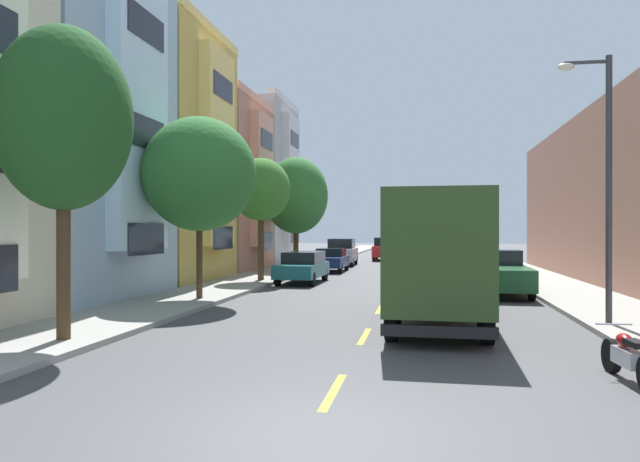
{
  "coord_description": "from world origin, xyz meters",
  "views": [
    {
      "loc": [
        1.4,
        -7.35,
        2.53
      ],
      "look_at": [
        -3.64,
        21.81,
        2.5
      ],
      "focal_mm": 33.86,
      "sensor_mm": 36.0,
      "label": 1
    }
  ],
  "objects": [
    {
      "name": "street_tree_third",
      "position": [
        -6.4,
        20.93,
        4.48
      ],
      "size": [
        2.86,
        2.86,
        5.9
      ],
      "color": "#47331E",
      "rests_on": "sidewalk_left"
    },
    {
      "name": "street_tree_nearest",
      "position": [
        -6.4,
        4.72,
        4.97
      ],
      "size": [
        2.97,
        2.97,
        6.88
      ],
      "color": "#47331E",
      "rests_on": "sidewalk_left"
    },
    {
      "name": "parked_pickup_forest",
      "position": [
        4.36,
        17.23,
        0.83
      ],
      "size": [
        2.13,
        5.35,
        1.73
      ],
      "color": "#194C28",
      "rests_on": "ground_plane"
    },
    {
      "name": "street_tree_farthest",
      "position": [
        -6.4,
        29.04,
        4.67
      ],
      "size": [
        3.95,
        3.95,
        6.91
      ],
      "color": "#47331E",
      "rests_on": "sidewalk_left"
    },
    {
      "name": "parked_suv_silver",
      "position": [
        -4.46,
        35.78,
        0.99
      ],
      "size": [
        2.07,
        4.85,
        1.93
      ],
      "color": "#B2B5BA",
      "rests_on": "ground_plane"
    },
    {
      "name": "parked_wagon_charcoal",
      "position": [
        4.21,
        42.71,
        0.8
      ],
      "size": [
        1.86,
        4.72,
        1.5
      ],
      "color": "#333338",
      "rests_on": "ground_plane"
    },
    {
      "name": "parked_sedan_navy",
      "position": [
        -4.23,
        29.05,
        0.75
      ],
      "size": [
        1.83,
        4.51,
        1.43
      ],
      "color": "navy",
      "rests_on": "ground_plane"
    },
    {
      "name": "parked_wagon_teal",
      "position": [
        -4.34,
        21.03,
        0.8
      ],
      "size": [
        1.9,
        4.73,
        1.5
      ],
      "color": "#195B60",
      "rests_on": "ground_plane"
    },
    {
      "name": "parked_motorcycle",
      "position": [
        4.75,
        3.37,
        0.41
      ],
      "size": [
        0.62,
        2.05,
        0.9
      ],
      "color": "black",
      "rests_on": "ground_plane"
    },
    {
      "name": "street_tree_second",
      "position": [
        -6.4,
        12.82,
        4.51
      ],
      "size": [
        3.98,
        3.98,
        6.39
      ],
      "color": "#47331E",
      "rests_on": "sidewalk_left"
    },
    {
      "name": "moving_red_sedan",
      "position": [
        -1.8,
        43.57,
        0.99
      ],
      "size": [
        1.95,
        4.8,
        1.93
      ],
      "color": "#AD1E1E",
      "rests_on": "ground_plane"
    },
    {
      "name": "street_lamp",
      "position": [
        5.95,
        9.22,
        4.13
      ],
      "size": [
        1.35,
        0.28,
        6.9
      ],
      "color": "#38383D",
      "rests_on": "sidewalk_right"
    },
    {
      "name": "ground_plane",
      "position": [
        0.0,
        30.0,
        0.0
      ],
      "size": [
        160.0,
        160.0,
        0.0
      ],
      "primitive_type": "plane",
      "color": "#424244"
    },
    {
      "name": "sidewalk_left",
      "position": [
        -7.1,
        28.0,
        0.07
      ],
      "size": [
        3.2,
        120.0,
        0.14
      ],
      "primitive_type": "cube",
      "color": "#99968E",
      "rests_on": "ground_plane"
    },
    {
      "name": "townhouse_fourth_terracotta",
      "position": [
        -15.1,
        28.6,
        5.21
      ],
      "size": [
        13.62,
        7.94,
        10.83
      ],
      "color": "#B27560",
      "rests_on": "ground_plane"
    },
    {
      "name": "lane_centerline_dashes",
      "position": [
        0.0,
        24.5,
        0.0
      ],
      "size": [
        0.14,
        47.2,
        0.01
      ],
      "color": "yellow",
      "rests_on": "ground_plane"
    },
    {
      "name": "townhouse_fifth_dove_grey",
      "position": [
        -15.35,
        36.74,
        5.99
      ],
      "size": [
        14.1,
        7.94,
        12.38
      ],
      "color": "#A8A8AD",
      "rests_on": "ground_plane"
    },
    {
      "name": "delivery_box_truck",
      "position": [
        1.79,
        9.1,
        1.95
      ],
      "size": [
        2.59,
        8.17,
        3.45
      ],
      "color": "#2D471E",
      "rests_on": "ground_plane"
    },
    {
      "name": "townhouse_third_mustard",
      "position": [
        -14.04,
        20.46,
        6.04
      ],
      "size": [
        11.49,
        7.94,
        12.49
      ],
      "color": "tan",
      "rests_on": "ground_plane"
    },
    {
      "name": "sidewalk_right",
      "position": [
        7.1,
        28.0,
        0.07
      ],
      "size": [
        3.2,
        120.0,
        0.14
      ],
      "primitive_type": "cube",
      "color": "#99968E",
      "rests_on": "ground_plane"
    }
  ]
}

